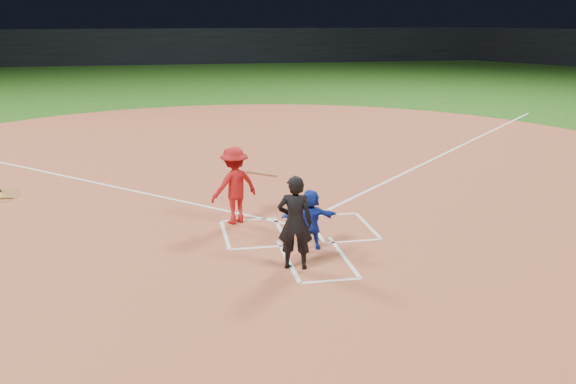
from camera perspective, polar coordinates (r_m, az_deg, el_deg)
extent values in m
plane|color=#1E4D13|center=(13.99, 0.90, -3.45)|extent=(120.00, 120.00, 0.00)
cylinder|color=#9C4C33|center=(19.67, -2.68, 2.20)|extent=(28.00, 28.00, 0.01)
cube|color=black|center=(61.07, -8.59, 12.70)|extent=(80.00, 1.20, 3.20)
cylinder|color=white|center=(13.98, 0.90, -3.37)|extent=(0.60, 0.60, 0.02)
imported|color=#152FAB|center=(12.73, 2.00, -2.44)|extent=(1.14, 0.37, 1.23)
imported|color=black|center=(11.68, 0.63, -2.73)|extent=(0.73, 0.58, 1.77)
cube|color=white|center=(14.68, -3.58, -2.48)|extent=(1.22, 0.08, 0.01)
cube|color=white|center=(12.97, -2.53, -4.95)|extent=(1.22, 0.08, 0.01)
cube|color=white|center=(13.92, -0.60, -3.49)|extent=(0.08, 1.83, 0.01)
cube|color=white|center=(13.76, -5.61, -3.79)|extent=(0.08, 1.83, 0.01)
cube|color=white|center=(15.04, 3.84, -2.03)|extent=(1.22, 0.08, 0.01)
cube|color=white|center=(13.38, 5.83, -4.37)|extent=(1.22, 0.08, 0.01)
cube|color=white|center=(14.06, 2.38, -3.29)|extent=(0.08, 1.83, 0.01)
cube|color=white|center=(14.38, 7.12, -2.97)|extent=(0.08, 1.83, 0.01)
cube|color=white|center=(12.32, 0.01, -6.09)|extent=(0.08, 2.20, 0.01)
cube|color=white|center=(12.56, 4.96, -5.71)|extent=(0.08, 2.20, 0.01)
cube|color=white|center=(11.44, 3.80, -7.88)|extent=(1.10, 0.08, 0.01)
cube|color=white|center=(23.00, 14.54, 3.71)|extent=(14.21, 14.21, 0.01)
cube|color=white|center=(21.26, -22.48, 2.06)|extent=(14.21, 14.21, 0.01)
imported|color=#A21214|center=(14.29, -4.78, 0.59)|extent=(1.28, 1.04, 1.73)
cylinder|color=#A76F3D|center=(14.15, -2.33, 1.62)|extent=(0.78, 0.44, 0.28)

